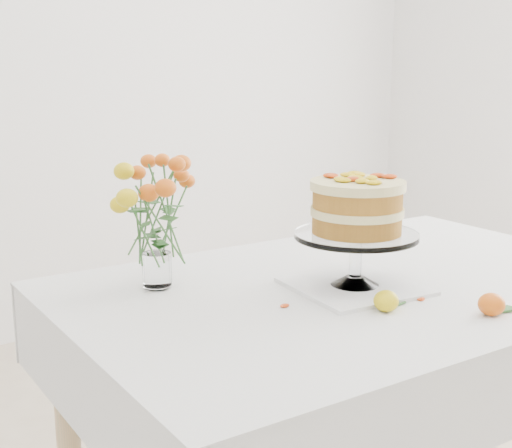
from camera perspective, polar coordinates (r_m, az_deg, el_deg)
The scene contains 10 objects.
table at distance 1.77m, azimuth 8.24°, elevation -7.09°, with size 1.43×0.93×0.76m.
napkin at distance 1.69m, azimuth 7.90°, elevation -4.96°, with size 0.28×0.28×0.01m, color white.
cake_stand at distance 1.65m, azimuth 8.08°, elevation 0.92°, with size 0.29×0.29×0.26m.
rose_vase at distance 1.65m, azimuth -8.10°, elevation 1.57°, with size 0.29×0.29×0.34m.
loose_rose_near at distance 1.54m, azimuth 10.38°, elevation -6.08°, with size 0.10×0.05×0.05m.
loose_rose_far at distance 1.57m, azimuth 18.34°, elevation -6.13°, with size 0.10×0.06×0.05m.
stray_petal_a at distance 1.60m, azimuth 7.47°, elevation -6.09°, with size 0.03×0.02×0.00m, color yellow.
stray_petal_b at distance 1.64m, azimuth 11.06°, elevation -5.79°, with size 0.03×0.02×0.00m, color yellow.
stray_petal_c at distance 1.64m, azimuth 13.05°, elevation -5.87°, with size 0.03×0.02×0.00m, color yellow.
stray_petal_d at distance 1.55m, azimuth 2.31°, elevation -6.56°, with size 0.03×0.02×0.00m, color yellow.
Camera 1 is at (-1.12, -1.24, 1.27)m, focal length 50.00 mm.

